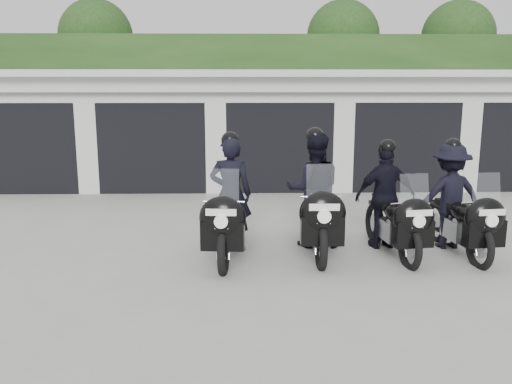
{
  "coord_description": "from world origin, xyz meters",
  "views": [
    {
      "loc": [
        -0.9,
        -7.63,
        2.68
      ],
      "look_at": [
        -0.71,
        0.4,
        1.05
      ],
      "focal_mm": 38.0,
      "sensor_mm": 36.0,
      "label": 1
    }
  ],
  "objects_px": {
    "police_bike_c": "(389,203)",
    "police_bike_a": "(229,207)",
    "police_bike_b": "(315,198)",
    "police_bike_d": "(454,202)"
  },
  "relations": [
    {
      "from": "police_bike_c",
      "to": "police_bike_a",
      "type": "bearing_deg",
      "value": 176.93
    },
    {
      "from": "police_bike_b",
      "to": "police_bike_d",
      "type": "height_order",
      "value": "police_bike_b"
    },
    {
      "from": "police_bike_a",
      "to": "police_bike_d",
      "type": "xyz_separation_m",
      "value": [
        3.61,
        0.21,
        0.01
      ]
    },
    {
      "from": "police_bike_c",
      "to": "police_bike_b",
      "type": "bearing_deg",
      "value": 166.49
    },
    {
      "from": "police_bike_c",
      "to": "police_bike_d",
      "type": "height_order",
      "value": "police_bike_d"
    },
    {
      "from": "police_bike_b",
      "to": "police_bike_c",
      "type": "xyz_separation_m",
      "value": [
        1.18,
        -0.13,
        -0.07
      ]
    },
    {
      "from": "police_bike_b",
      "to": "police_bike_d",
      "type": "xyz_separation_m",
      "value": [
        2.23,
        -0.11,
        -0.06
      ]
    },
    {
      "from": "police_bike_b",
      "to": "police_bike_c",
      "type": "bearing_deg",
      "value": -4.91
    },
    {
      "from": "police_bike_a",
      "to": "police_bike_d",
      "type": "bearing_deg",
      "value": 7.75
    },
    {
      "from": "police_bike_b",
      "to": "police_bike_a",
      "type": "bearing_deg",
      "value": -165.77
    }
  ]
}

